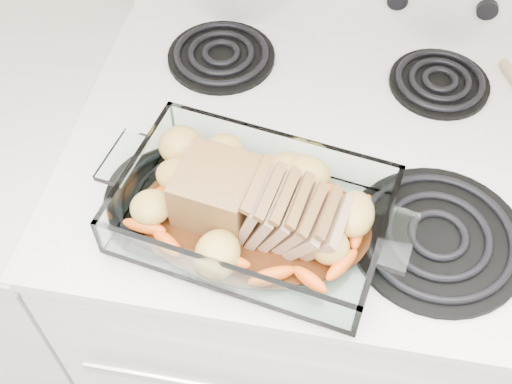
% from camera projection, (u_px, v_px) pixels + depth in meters
% --- Properties ---
extents(electric_range, '(0.78, 0.70, 1.12)m').
position_uv_depth(electric_range, '(301.00, 279.00, 1.38)').
color(electric_range, white).
rests_on(electric_range, ground).
extents(counter_left, '(0.58, 0.68, 0.93)m').
position_uv_depth(counter_left, '(13.00, 237.00, 1.47)').
color(counter_left, silver).
rests_on(counter_left, ground).
extents(baking_dish, '(0.36, 0.24, 0.07)m').
position_uv_depth(baking_dish, '(253.00, 216.00, 0.90)').
color(baking_dish, white).
rests_on(baking_dish, electric_range).
extents(pork_roast, '(0.23, 0.10, 0.08)m').
position_uv_depth(pork_roast, '(243.00, 202.00, 0.88)').
color(pork_roast, brown).
rests_on(pork_roast, baking_dish).
extents(roast_vegetables, '(0.39, 0.21, 0.05)m').
position_uv_depth(roast_vegetables, '(255.00, 189.00, 0.91)').
color(roast_vegetables, orange).
rests_on(roast_vegetables, baking_dish).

